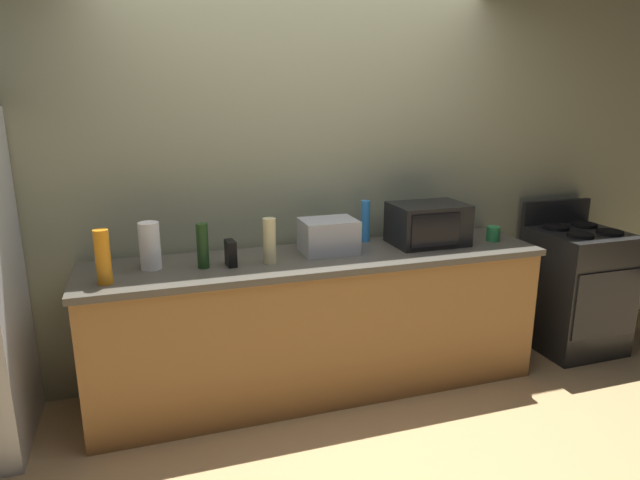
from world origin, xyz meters
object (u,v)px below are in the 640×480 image
stove_range (575,289)px  bottle_spray_cleaner (365,221)px  mug_green (493,234)px  paper_towel_roll (150,246)px  bottle_wine (203,246)px  bottle_hand_soap (269,241)px  toaster_oven (329,236)px  bottle_dish_soap (103,257)px  microwave (428,224)px  cordless_phone (231,253)px

stove_range → bottle_spray_cleaner: bottle_spray_cleaner is taller
stove_range → mug_green: size_ratio=11.08×
paper_towel_roll → bottle_wine: size_ratio=1.04×
bottle_hand_soap → bottle_wine: bearing=176.0°
bottle_hand_soap → toaster_oven: bearing=15.4°
stove_range → bottle_dish_soap: 3.28m
bottle_dish_soap → bottle_hand_soap: (0.90, 0.09, -0.01)m
mug_green → toaster_oven: bearing=176.1°
microwave → cordless_phone: 1.32m
cordless_phone → bottle_spray_cleaner: 0.99m
bottle_dish_soap → cordless_phone: bearing=9.2°
toaster_oven → cordless_phone: toaster_oven is taller
cordless_phone → bottle_dish_soap: 0.69m
cordless_phone → bottle_hand_soap: 0.23m
paper_towel_roll → mug_green: 2.22m
toaster_oven → bottle_dish_soap: bearing=-171.3°
bottle_wine → paper_towel_roll: bearing=165.5°
stove_range → toaster_oven: bearing=178.2°
bottle_wine → mug_green: (1.94, 0.00, -0.08)m
paper_towel_roll → bottle_dish_soap: bearing=-141.2°
microwave → bottle_dish_soap: bearing=-174.6°
bottle_hand_soap → cordless_phone: bearing=175.2°
mug_green → microwave: bearing=171.9°
microwave → stove_range: bearing=-2.2°
bottle_dish_soap → mug_green: 2.46m
bottle_hand_soap → bottle_wine: bottle_hand_soap is taller
paper_towel_roll → bottle_hand_soap: size_ratio=1.00×
cordless_phone → stove_range: bearing=-3.6°
bottle_wine → bottle_spray_cleaner: (1.10, 0.26, 0.01)m
bottle_hand_soap → bottle_wine: (-0.38, 0.03, -0.00)m
paper_towel_roll → cordless_phone: paper_towel_roll is taller
microwave → bottle_spray_cleaner: size_ratio=1.72×
bottle_hand_soap → mug_green: 1.56m
bottle_dish_soap → microwave: bearing=5.4°
bottle_dish_soap → mug_green: bottle_dish_soap is taller
stove_range → paper_towel_roll: paper_towel_roll is taller
microwave → cordless_phone: size_ratio=3.20×
bottle_wine → stove_range: bearing=0.5°
microwave → paper_towel_roll: 1.76m
bottle_wine → bottle_dish_soap: bearing=-167.3°
toaster_oven → bottle_spray_cleaner: (0.32, 0.18, 0.03)m
stove_range → bottle_dish_soap: bearing=-177.5°
microwave → bottle_wine: microwave is taller
bottle_hand_soap → bottle_spray_cleaner: bearing=21.6°
paper_towel_roll → bottle_hand_soap: 0.67m
paper_towel_roll → stove_range: bearing=-1.0°
cordless_phone → paper_towel_roll: bearing=165.3°
bottle_spray_cleaner → mug_green: 0.87m
bottle_hand_soap → mug_green: size_ratio=2.76×
cordless_phone → bottle_hand_soap: (0.23, -0.02, 0.06)m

